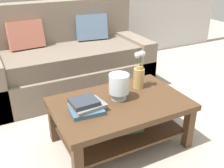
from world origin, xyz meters
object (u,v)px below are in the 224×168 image
(couch, at_px, (68,61))
(flower_pitcher, at_px, (139,72))
(glass_hurricane_vase, at_px, (119,84))
(book_stack_main, at_px, (86,106))
(coffee_table, at_px, (120,113))

(couch, height_order, flower_pitcher, couch)
(couch, relative_size, glass_hurricane_vase, 8.71)
(couch, relative_size, book_stack_main, 6.64)
(glass_hurricane_vase, xyz_separation_m, flower_pitcher, (0.27, 0.11, 0.02))
(coffee_table, xyz_separation_m, flower_pitcher, (0.28, 0.16, 0.27))
(glass_hurricane_vase, relative_size, flower_pitcher, 0.62)
(couch, relative_size, coffee_table, 1.73)
(flower_pitcher, bearing_deg, glass_hurricane_vase, -157.31)
(coffee_table, relative_size, book_stack_main, 3.83)
(book_stack_main, bearing_deg, coffee_table, 2.89)
(couch, height_order, coffee_table, couch)
(coffee_table, relative_size, glass_hurricane_vase, 5.03)
(couch, distance_m, flower_pitcher, 1.20)
(book_stack_main, relative_size, flower_pitcher, 0.82)
(coffee_table, bearing_deg, couch, 91.18)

